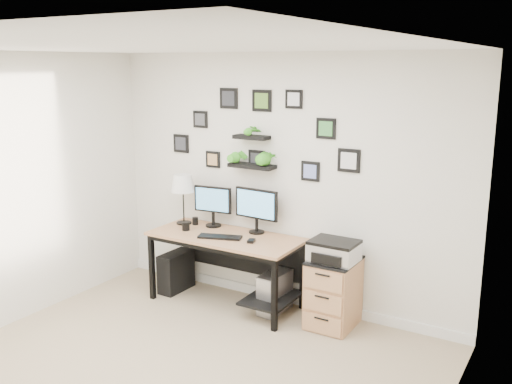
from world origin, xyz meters
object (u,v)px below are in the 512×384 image
Objects in this scene: printer at (334,251)px; pc_tower_black at (176,271)px; table_lamp at (183,184)px; monitor_left at (213,203)px; pc_tower_grey at (275,292)px; monitor_right at (256,207)px; file_cabinet at (333,293)px; desk at (230,246)px; mug at (186,226)px.

pc_tower_black is at bearing -178.91° from printer.
table_lamp is 1.27× the size of pc_tower_black.
monitor_left is at bearing 11.66° from table_lamp.
table_lamp is at bearing -168.34° from monitor_left.
pc_tower_grey is 0.98× the size of printer.
monitor_right is 1.24m from pc_tower_black.
desk is at bearing -177.08° from file_cabinet.
table_lamp is 0.48m from mug.
monitor_right is 5.65× the size of mug.
monitor_left is (-0.34, 0.17, 0.38)m from desk.
file_cabinet is (1.64, 0.16, -0.46)m from mug.
mug is 0.13× the size of file_cabinet.
mug is (-0.16, -0.27, -0.22)m from monitor_left.
monitor_right reaches higher than file_cabinet.
file_cabinet is (0.94, -0.14, -0.70)m from monitor_right.
monitor_right is at bearing 152.85° from pc_tower_grey.
desk is 2.39× the size of file_cabinet.
pc_tower_black is (-0.72, -0.02, -0.41)m from desk.
printer reaches higher than mug.
pc_tower_grey is at bearing -8.88° from monitor_left.
monitor_right is 0.90m from table_lamp.
table_lamp is 0.98m from pc_tower_black.
pc_tower_black is 0.99× the size of printer.
mug reaches higher than pc_tower_grey.
pc_tower_grey is at bearing 177.92° from printer.
monitor_left is 1.01× the size of printer.
monitor_right is 1.18× the size of pc_tower_grey.
table_lamp is 1.26× the size of printer.
monitor_left is 1.17m from pc_tower_grey.
desk is 0.89m from table_lamp.
pc_tower_black is (-0.38, -0.19, -0.79)m from monitor_left.
file_cabinet is 1.52× the size of printer.
monitor_left is 0.87× the size of monitor_right.
monitor_right is 1.18m from file_cabinet.
monitor_right is at bearing 14.89° from pc_tower_black.
mug is at bearing -19.15° from pc_tower_black.
monitor_left is at bearing 171.12° from pc_tower_grey.
file_cabinet is at bearing 5.45° from mug.
printer is (0.96, -0.18, -0.26)m from monitor_right.
pc_tower_grey is (0.31, -0.16, -0.82)m from monitor_right.
table_lamp reaches higher than pc_tower_black.
monitor_left reaches higher than printer.
file_cabinet is (1.14, 0.06, -0.29)m from desk.
table_lamp reaches higher than desk.
monitor_left reaches higher than pc_tower_grey.
table_lamp reaches higher than pc_tower_grey.
pc_tower_black is at bearing -177.26° from pc_tower_grey.
table_lamp is at bearing 171.39° from desk.
pc_tower_black is (-0.22, 0.08, -0.58)m from mug.
mug is 0.21× the size of pc_tower_grey.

